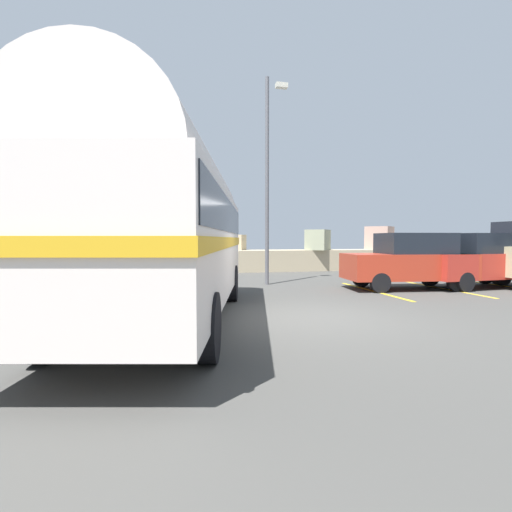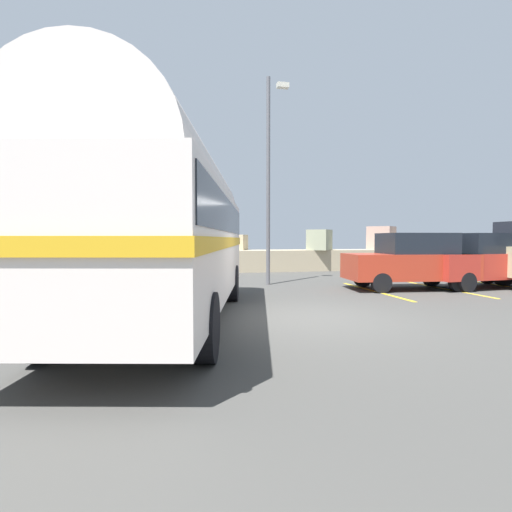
# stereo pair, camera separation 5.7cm
# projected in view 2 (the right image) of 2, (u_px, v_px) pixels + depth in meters

# --- Properties ---
(ground) EXTENTS (32.00, 26.00, 0.02)m
(ground) POSITION_uv_depth(u_px,v_px,m) (310.00, 318.00, 8.27)
(ground) COLOR #40403D
(breakwater) EXTENTS (31.36, 2.44, 2.40)m
(breakwater) POSITION_uv_depth(u_px,v_px,m) (231.00, 259.00, 19.78)
(breakwater) COLOR tan
(breakwater) RESTS_ON ground
(parking_lines) EXTENTS (7.92, 4.40, 0.01)m
(parking_lines) POSITION_uv_depth(u_px,v_px,m) (479.00, 288.00, 13.18)
(parking_lines) COLOR gold
(parking_lines) RESTS_ON ground
(vintage_coach) EXTENTS (4.18, 8.90, 3.70)m
(vintage_coach) POSITION_uv_depth(u_px,v_px,m) (169.00, 221.00, 7.78)
(vintage_coach) COLOR black
(vintage_coach) RESTS_ON ground
(parked_car_nearest) EXTENTS (4.25, 2.09, 1.86)m
(parked_car_nearest) POSITION_uv_depth(u_px,v_px,m) (411.00, 261.00, 12.83)
(parked_car_nearest) COLOR black
(parked_car_nearest) RESTS_ON ground
(parked_car_middle) EXTENTS (4.24, 2.09, 1.86)m
(parked_car_middle) POSITION_uv_depth(u_px,v_px,m) (480.00, 260.00, 13.26)
(parked_car_middle) COLOR black
(parked_car_middle) RESTS_ON ground
(lamp_post) EXTENTS (0.94, 0.60, 7.48)m
(lamp_post) POSITION_uv_depth(u_px,v_px,m) (270.00, 171.00, 14.06)
(lamp_post) COLOR #5B5B60
(lamp_post) RESTS_ON ground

